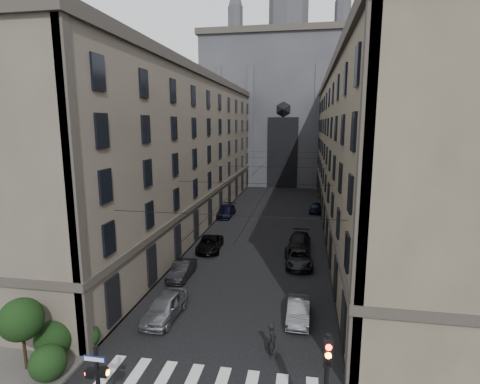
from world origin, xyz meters
The scene contains 18 objects.
sidewalk_left centered at (-10.50, 36.00, 0.07)m, with size 7.00×80.00×0.15m, color #383533.
sidewalk_right centered at (10.50, 36.00, 0.07)m, with size 7.00×80.00×0.15m, color #383533.
building_left centered at (-13.44, 36.00, 9.34)m, with size 13.60×60.60×18.85m.
building_right centered at (13.44, 36.00, 9.34)m, with size 13.60×60.60×18.85m.
gothic_tower centered at (0.00, 74.96, 17.80)m, with size 35.00×23.00×58.00m.
pedestrian_signal_left centered at (-3.51, 1.50, 2.32)m, with size 1.02×0.38×4.00m.
traffic_light_right centered at (5.60, 1.92, 3.29)m, with size 0.34×0.50×5.20m.
shrub_cluster centered at (-8.72, 5.01, 1.80)m, with size 3.90×4.40×3.90m.
tram_wires centered at (0.00, 35.63, 7.25)m, with size 14.00×60.00×0.43m.
car_left_near centered at (-4.35, 10.96, 0.80)m, with size 1.90×4.72×1.61m, color gray.
car_left_midnear centered at (-5.39, 17.48, 0.69)m, with size 1.47×4.20×1.39m, color black.
car_left_midfar centered at (-4.82, 24.63, 0.69)m, with size 2.30×5.00×1.39m, color black.
car_left_far centered at (-6.20, 38.76, 0.77)m, with size 2.15×5.29×1.53m, color black.
car_right_near centered at (4.42, 12.25, 0.68)m, with size 1.44×4.12×1.36m, color slate.
car_right_midnear centered at (4.20, 22.08, 0.72)m, with size 2.38×5.16×1.43m, color black.
car_right_midfar centered at (4.20, 26.73, 0.76)m, with size 2.13×5.23×1.52m, color black.
car_right_far centered at (6.20, 43.40, 0.68)m, with size 1.62×4.02×1.37m, color black.
pedestrian centered at (3.06, 8.00, 1.00)m, with size 0.73×0.48×2.00m, color black.
Camera 1 is at (4.57, -10.90, 12.82)m, focal length 28.00 mm.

